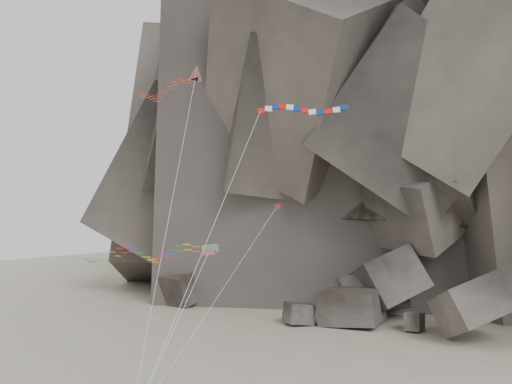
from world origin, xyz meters
The scene contains 6 objects.
headland centered at (0.00, 70.00, 42.00)m, with size 110.00×70.00×84.00m, color #5C534C, non-canonical shape.
boulder_field centered at (9.90, 34.52, 2.64)m, with size 75.36×17.70×10.87m.
delta_kite centered at (-8.60, 5.33, 27.45)m, with size 17.77×18.64×27.74m.
banner_kite centered at (7.73, 4.26, 23.54)m, with size 7.24×19.03×22.83m.
parafoil_kite centered at (-5.70, -0.78, 11.34)m, with size 17.32×12.69×10.92m.
pennant_kite centered at (6.05, 0.03, 13.11)m, with size 2.17×15.48×14.26m.
Camera 1 is at (29.78, -38.71, 15.02)m, focal length 40.00 mm.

